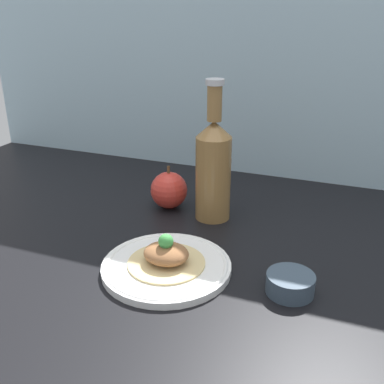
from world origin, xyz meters
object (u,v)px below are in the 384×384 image
Objects in this scene: cider_bottle at (213,167)px; apple at (169,190)px; dipping_bowl at (290,284)px; plated_food at (166,255)px; plate at (166,266)px.

apple is (-11.44, 1.48, -7.81)cm from cider_bottle.
plated_food is at bearing -176.99° from dipping_bowl.
plate is 0.76× the size of cider_bottle.
apple reaches higher than dipping_bowl.
plate is at bearing 0.00° from plated_food.
plated_food is 0.46× the size of cider_bottle.
plated_food is (0.00, 0.00, 2.27)cm from plate.
plated_food is 1.74× the size of dipping_bowl.
plated_food is 25.76cm from cider_bottle.
plate is 2.28× the size of apple.
plated_food reaches higher than dipping_bowl.
apple is at bearing 112.70° from plate.
plated_food is at bearing -67.30° from apple.
apple reaches higher than plate.
plate is at bearing -67.30° from apple.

